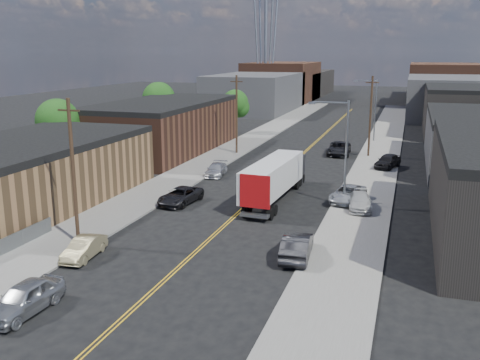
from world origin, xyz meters
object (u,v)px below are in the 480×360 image
Objects in this scene: car_ahead_truck at (339,148)px; car_right_lot_a at (348,194)px; car_right_oncoming at (297,246)px; car_left_c at (180,196)px; car_left_a at (24,298)px; car_left_b at (84,248)px; car_right_lot_b at (360,201)px; semi_truck at (277,176)px; car_left_d at (216,170)px; car_right_lot_c at (388,161)px.

car_right_lot_a is at bearing -83.24° from car_ahead_truck.
car_ahead_truck is at bearing -91.61° from car_right_oncoming.
car_ahead_truck reaches higher than car_left_c.
car_left_b is (-1.40, 7.34, -0.14)m from car_left_a.
car_right_lot_b reaches higher than car_left_b.
semi_truck reaches higher than car_left_d.
car_left_d is at bearing -127.28° from car_ahead_truck.
car_left_b is 13.63m from car_right_oncoming.
car_right_lot_b is at bearing 60.96° from car_left_a.
car_right_lot_c reaches higher than car_right_lot_a.
car_ahead_truck is (10.90, 40.26, 0.16)m from car_left_b.
semi_truck reaches higher than car_right_lot_a.
car_ahead_truck reaches higher than car_left_b.
semi_truck is at bearing -46.50° from car_left_d.
car_right_lot_a is 22.58m from car_ahead_truck.
semi_truck is 10.93m from car_left_d.
car_left_b is 22.50m from car_right_lot_b.
car_right_lot_b is 0.97× the size of car_right_lot_c.
car_right_oncoming is at bearing -89.35° from car_ahead_truck.
car_left_b is at bearing -142.93° from car_right_lot_b.
car_left_d is 17.94m from car_right_lot_b.
car_left_c is at bearing -151.66° from car_right_lot_a.
car_right_lot_b is at bearing -48.53° from car_right_lot_a.
semi_truck reaches higher than car_left_a.
car_left_d is 15.97m from car_right_lot_a.
car_left_b is 0.90× the size of car_left_d.
car_ahead_truck reaches higher than car_right_oncoming.
car_right_lot_a reaches higher than car_left_b.
car_right_oncoming reaches higher than car_left_a.
car_ahead_truck reaches higher than car_left_d.
car_left_d is at bearing 166.09° from car_right_lot_a.
car_right_lot_a reaches higher than car_left_d.
car_left_b is 0.87× the size of car_right_lot_c.
car_right_lot_c is (4.24, 29.29, 0.12)m from car_right_oncoming.
car_right_lot_c reaches higher than car_left_b.
car_right_lot_a is 1.08× the size of car_right_lot_c.
car_left_c is at bearing -148.05° from semi_truck.
car_right_lot_c is at bearing -49.92° from car_ahead_truck.
car_right_lot_c reaches higher than car_ahead_truck.
car_right_lot_b is at bearing -81.22° from car_ahead_truck.
car_right_oncoming reaches higher than car_right_lot_a.
car_left_d is (-0.77, 11.06, -0.05)m from car_left_c.
car_left_c is 25.91m from car_right_lot_c.
car_left_a is 31.84m from car_left_d.
car_left_b is at bearing -86.61° from car_left_c.
car_left_d is at bearing 143.50° from semi_truck.
car_right_oncoming reaches higher than car_right_lot_b.
car_right_lot_b is (7.49, -1.54, -1.32)m from semi_truck.
car_right_lot_c is at bearing 57.22° from car_left_b.
car_right_oncoming is 0.84× the size of car_ahead_truck.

